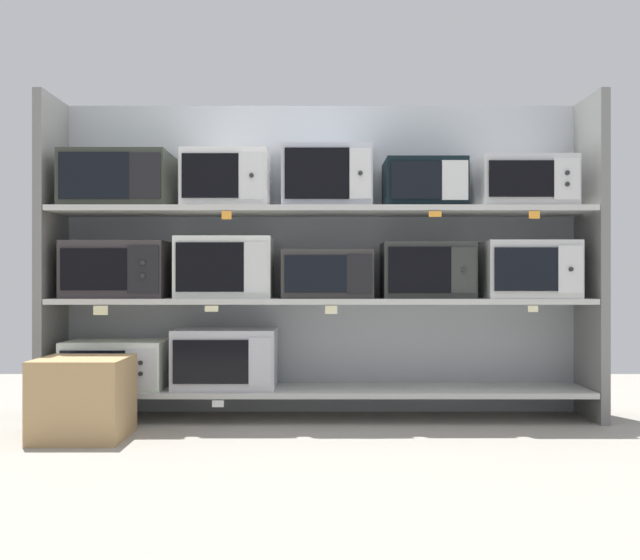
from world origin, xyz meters
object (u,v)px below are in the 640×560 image
(microwave_0, at_px, (115,364))
(microwave_1, at_px, (224,358))
(microwave_4, at_px, (326,274))
(shipping_carton, at_px, (82,398))
(microwave_7, at_px, (117,181))
(microwave_8, at_px, (225,180))
(microwave_3, at_px, (224,268))
(microwave_9, at_px, (325,178))
(microwave_11, at_px, (522,184))
(microwave_10, at_px, (423,185))
(microwave_2, at_px, (116,270))
(microwave_5, at_px, (426,270))
(microwave_6, at_px, (525,270))

(microwave_0, relative_size, microwave_1, 0.97)
(microwave_4, height_order, shipping_carton, microwave_4)
(microwave_1, distance_m, microwave_7, 1.15)
(microwave_1, relative_size, microwave_8, 1.20)
(microwave_1, distance_m, microwave_3, 0.50)
(microwave_1, relative_size, microwave_7, 0.98)
(microwave_9, bearing_deg, microwave_11, 0.02)
(microwave_0, bearing_deg, microwave_9, -0.02)
(microwave_10, bearing_deg, microwave_11, 0.02)
(microwave_4, relative_size, microwave_8, 1.06)
(microwave_2, bearing_deg, microwave_0, -179.82)
(microwave_5, distance_m, microwave_11, 0.72)
(microwave_1, xyz_separation_m, microwave_6, (1.67, -0.00, 0.49))
(shipping_carton, bearing_deg, microwave_6, 12.99)
(microwave_5, height_order, microwave_11, microwave_11)
(microwave_5, distance_m, microwave_9, 0.76)
(microwave_0, xyz_separation_m, shipping_carton, (-0.02, -0.53, -0.11))
(microwave_9, height_order, microwave_11, microwave_9)
(microwave_10, bearing_deg, shipping_carton, -162.93)
(microwave_7, xyz_separation_m, microwave_10, (1.69, 0.00, -0.02))
(microwave_11, height_order, shipping_carton, microwave_11)
(microwave_8, height_order, microwave_11, microwave_8)
(microwave_4, height_order, microwave_7, microwave_7)
(microwave_4, relative_size, microwave_7, 0.87)
(microwave_1, distance_m, microwave_11, 1.91)
(microwave_9, bearing_deg, microwave_0, 179.98)
(microwave_5, height_order, microwave_9, microwave_9)
(microwave_6, bearing_deg, microwave_2, 180.00)
(microwave_1, distance_m, microwave_10, 1.46)
(microwave_0, distance_m, microwave_11, 2.46)
(microwave_2, bearing_deg, shipping_carton, -92.80)
(microwave_7, bearing_deg, microwave_2, 177.35)
(microwave_1, xyz_separation_m, microwave_2, (-0.60, -0.00, 0.49))
(microwave_1, relative_size, microwave_9, 1.15)
(microwave_6, distance_m, shipping_carton, 2.44)
(microwave_6, xyz_separation_m, microwave_7, (-2.26, -0.00, 0.49))
(microwave_0, relative_size, shipping_carton, 1.29)
(microwave_0, bearing_deg, shipping_carton, -92.24)
(microwave_6, bearing_deg, microwave_11, 179.76)
(microwave_0, height_order, microwave_5, microwave_5)
(microwave_2, xyz_separation_m, microwave_5, (1.71, -0.00, -0.00))
(microwave_0, relative_size, microwave_3, 1.04)
(microwave_7, bearing_deg, microwave_6, 0.01)
(shipping_carton, bearing_deg, microwave_11, 13.11)
(microwave_1, bearing_deg, microwave_11, 0.00)
(microwave_7, xyz_separation_m, microwave_11, (2.24, 0.00, -0.02))
(microwave_3, xyz_separation_m, shipping_carton, (-0.62, -0.53, -0.64))
(microwave_10, height_order, microwave_11, microwave_11)
(microwave_10, bearing_deg, microwave_7, -179.99)
(microwave_4, distance_m, microwave_5, 0.55)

